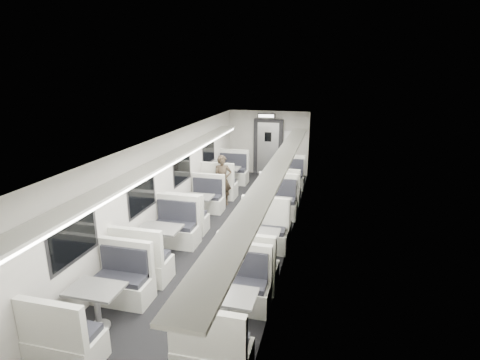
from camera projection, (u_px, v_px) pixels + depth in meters
The scene contains 19 objects.
room at pixel (223, 191), 8.51m from camera, with size 3.24×12.24×2.64m.
booth_left_a at pixel (226, 178), 12.40m from camera, with size 1.07×2.18×1.16m.
booth_left_b at pixel (198, 208), 9.88m from camera, with size 0.96×1.95×1.04m.
booth_left_c at pixel (161, 243), 7.79m from camera, with size 1.04×2.12×1.13m.
booth_left_d at pixel (97, 307), 5.74m from camera, with size 0.98×2.00×1.07m.
booth_right_a at pixel (286, 184), 11.87m from camera, with size 1.02×2.07×1.11m.
booth_right_b at pixel (272, 214), 9.36m from camera, with size 1.08×2.19×1.17m.
booth_right_c at pixel (257, 248), 7.57m from camera, with size 1.05×2.13×1.14m.
booth_right_d at pixel (228, 315), 5.56m from camera, with size 1.00×2.03×1.09m.
passenger at pixel (222, 180), 10.95m from camera, with size 0.54×0.35×1.48m, color black.
window_a at pixel (209, 151), 11.97m from camera, with size 0.02×1.18×0.84m, color black.
window_b at pixel (182, 168), 9.93m from camera, with size 0.02×1.18×0.84m, color black.
window_c at pixel (142, 193), 7.88m from camera, with size 0.02×1.18×0.84m, color black.
window_d at pixel (74, 237), 5.83m from camera, with size 0.02×1.18×0.84m, color black.
luggage_rack_left at pixel (166, 160), 8.31m from camera, with size 0.46×10.40×0.09m.
luggage_rack_right at pixel (277, 167), 7.74m from camera, with size 0.46×10.40×0.09m.
vestibule_door at pixel (268, 147), 14.07m from camera, with size 1.10×0.13×2.10m.
exit_sign at pixel (266, 116), 13.26m from camera, with size 0.62×0.12×0.16m.
wall_notice at pixel (288, 136), 13.76m from camera, with size 0.32×0.02×0.40m, color white.
Camera 1 is at (2.32, -7.75, 3.86)m, focal length 28.00 mm.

